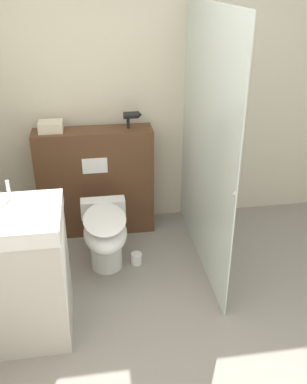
% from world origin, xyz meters
% --- Properties ---
extents(ground_plane, '(12.00, 12.00, 0.00)m').
position_xyz_m(ground_plane, '(0.00, 0.00, 0.00)').
color(ground_plane, gray).
extents(wall_back, '(8.00, 0.06, 2.50)m').
position_xyz_m(wall_back, '(0.00, 1.94, 1.25)').
color(wall_back, beige).
rests_on(wall_back, ground_plane).
extents(partition_panel, '(1.05, 0.27, 1.01)m').
position_xyz_m(partition_panel, '(-0.40, 1.72, 0.51)').
color(partition_panel, '#51331E').
rests_on(partition_panel, ground_plane).
extents(shower_glass, '(0.04, 1.54, 2.07)m').
position_xyz_m(shower_glass, '(0.46, 1.14, 1.03)').
color(shower_glass, silver).
rests_on(shower_glass, ground_plane).
extents(toilet, '(0.37, 0.65, 0.53)m').
position_xyz_m(toilet, '(-0.36, 1.08, 0.34)').
color(toilet, white).
rests_on(toilet, ground_plane).
extents(sink_vanity, '(0.64, 0.55, 1.09)m').
position_xyz_m(sink_vanity, '(-0.95, 0.46, 0.48)').
color(sink_vanity, beige).
rests_on(sink_vanity, ground_plane).
extents(hair_drier, '(0.16, 0.06, 0.15)m').
position_xyz_m(hair_drier, '(-0.05, 1.72, 1.12)').
color(hair_drier, black).
rests_on(hair_drier, partition_panel).
extents(folded_towel, '(0.21, 0.18, 0.09)m').
position_xyz_m(folded_towel, '(-0.75, 1.74, 1.06)').
color(folded_towel, beige).
rests_on(folded_towel, partition_panel).
extents(spare_toilet_roll, '(0.09, 0.09, 0.10)m').
position_xyz_m(spare_toilet_roll, '(-0.10, 1.11, 0.05)').
color(spare_toilet_roll, white).
rests_on(spare_toilet_roll, ground_plane).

